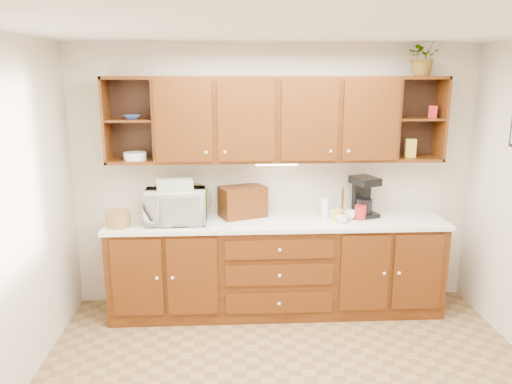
{
  "coord_description": "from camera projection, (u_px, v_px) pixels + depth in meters",
  "views": [
    {
      "loc": [
        -0.44,
        -3.15,
        2.31
      ],
      "look_at": [
        -0.22,
        1.15,
        1.29
      ],
      "focal_mm": 35.0,
      "sensor_mm": 36.0,
      "label": 1
    }
  ],
  "objects": [
    {
      "name": "ceiling",
      "position": [
        302.0,
        25.0,
        3.01
      ],
      "size": [
        4.0,
        4.0,
        0.0
      ],
      "primitive_type": "plane",
      "rotation": [
        3.14,
        0.0,
        0.0
      ],
      "color": "white",
      "rests_on": "back_wall"
    },
    {
      "name": "back_wall",
      "position": [
        274.0,
        177.0,
        5.01
      ],
      "size": [
        4.0,
        0.0,
        4.0
      ],
      "primitive_type": "plane",
      "rotation": [
        1.57,
        0.0,
        0.0
      ],
      "color": "beige",
      "rests_on": "floor"
    },
    {
      "name": "base_cabinets",
      "position": [
        276.0,
        267.0,
        4.92
      ],
      "size": [
        3.2,
        0.6,
        0.9
      ],
      "primitive_type": "cube",
      "color": "#351606",
      "rests_on": "floor"
    },
    {
      "name": "countertop",
      "position": [
        277.0,
        222.0,
        4.8
      ],
      "size": [
        3.24,
        0.64,
        0.04
      ],
      "primitive_type": "cube",
      "color": "white",
      "rests_on": "base_cabinets"
    },
    {
      "name": "upper_cabinets",
      "position": [
        277.0,
        119.0,
        4.72
      ],
      "size": [
        3.2,
        0.33,
        0.8
      ],
      "color": "#351606",
      "rests_on": "back_wall"
    },
    {
      "name": "undercabinet_light",
      "position": [
        276.0,
        164.0,
        4.77
      ],
      "size": [
        0.4,
        0.05,
        0.02
      ],
      "primitive_type": "cube",
      "color": "white",
      "rests_on": "upper_cabinets"
    },
    {
      "name": "wicker_basket",
      "position": [
        118.0,
        219.0,
        4.57
      ],
      "size": [
        0.25,
        0.25,
        0.15
      ],
      "primitive_type": "cylinder",
      "rotation": [
        0.0,
        0.0,
        0.17
      ],
      "color": "olive",
      "rests_on": "countertop"
    },
    {
      "name": "microwave",
      "position": [
        175.0,
        206.0,
        4.68
      ],
      "size": [
        0.58,
        0.41,
        0.31
      ],
      "primitive_type": "imported",
      "rotation": [
        0.0,
        0.0,
        0.05
      ],
      "color": "beige",
      "rests_on": "countertop"
    },
    {
      "name": "towel_stack",
      "position": [
        175.0,
        185.0,
        4.64
      ],
      "size": [
        0.36,
        0.29,
        0.1
      ],
      "primitive_type": "cube",
      "rotation": [
        0.0,
        0.0,
        0.15
      ],
      "color": "#C5CA5F",
      "rests_on": "microwave"
    },
    {
      "name": "wine_bottle",
      "position": [
        203.0,
        206.0,
        4.75
      ],
      "size": [
        0.08,
        0.08,
        0.28
      ],
      "primitive_type": "cylinder",
      "rotation": [
        0.0,
        0.0,
        0.08
      ],
      "color": "black",
      "rests_on": "countertop"
    },
    {
      "name": "woven_tray",
      "position": [
        196.0,
        213.0,
        5.0
      ],
      "size": [
        0.33,
        0.13,
        0.32
      ],
      "primitive_type": "cylinder",
      "rotation": [
        1.36,
        0.0,
        -0.14
      ],
      "color": "olive",
      "rests_on": "countertop"
    },
    {
      "name": "bread_box",
      "position": [
        243.0,
        202.0,
        4.88
      ],
      "size": [
        0.5,
        0.41,
        0.3
      ],
      "primitive_type": "cube",
      "rotation": [
        0.0,
        0.0,
        0.38
      ],
      "color": "#351606",
      "rests_on": "countertop"
    },
    {
      "name": "mug_tree",
      "position": [
        342.0,
        215.0,
        4.77
      ],
      "size": [
        0.29,
        0.28,
        0.31
      ],
      "rotation": [
        0.0,
        0.0,
        0.33
      ],
      "color": "#351606",
      "rests_on": "countertop"
    },
    {
      "name": "canister_red",
      "position": [
        360.0,
        212.0,
        4.8
      ],
      "size": [
        0.11,
        0.11,
        0.14
      ],
      "primitive_type": "cylinder",
      "rotation": [
        0.0,
        0.0,
        0.01
      ],
      "color": "#AE191D",
      "rests_on": "countertop"
    },
    {
      "name": "canister_white",
      "position": [
        325.0,
        208.0,
        4.88
      ],
      "size": [
        0.1,
        0.1,
        0.19
      ],
      "primitive_type": "cylinder",
      "rotation": [
        0.0,
        0.0,
        -0.25
      ],
      "color": "white",
      "rests_on": "countertop"
    },
    {
      "name": "canister_yellow",
      "position": [
        338.0,
        216.0,
        4.73
      ],
      "size": [
        0.11,
        0.11,
        0.11
      ],
      "primitive_type": "cylinder",
      "rotation": [
        0.0,
        0.0,
        0.12
      ],
      "color": "gold",
      "rests_on": "countertop"
    },
    {
      "name": "coffee_maker",
      "position": [
        363.0,
        197.0,
        4.92
      ],
      "size": [
        0.29,
        0.33,
        0.39
      ],
      "rotation": [
        0.0,
        0.0,
        0.35
      ],
      "color": "black",
      "rests_on": "countertop"
    },
    {
      "name": "bowl_stack",
      "position": [
        132.0,
        117.0,
        4.62
      ],
      "size": [
        0.17,
        0.17,
        0.04
      ],
      "primitive_type": "imported",
      "rotation": [
        0.0,
        0.0,
        0.13
      ],
      "color": "#2A509B",
      "rests_on": "upper_cabinets"
    },
    {
      "name": "plate_stack",
      "position": [
        135.0,
        156.0,
        4.7
      ],
      "size": [
        0.28,
        0.28,
        0.07
      ],
      "primitive_type": "cylinder",
      "rotation": [
        0.0,
        0.0,
        0.36
      ],
      "color": "white",
      "rests_on": "upper_cabinets"
    },
    {
      "name": "pantry_box_yellow",
      "position": [
        410.0,
        148.0,
        4.84
      ],
      "size": [
        0.11,
        0.09,
        0.18
      ],
      "primitive_type": "cube",
      "rotation": [
        0.0,
        0.0,
        -0.15
      ],
      "color": "gold",
      "rests_on": "upper_cabinets"
    },
    {
      "name": "pantry_box_red",
      "position": [
        433.0,
        112.0,
        4.75
      ],
      "size": [
        0.09,
        0.09,
        0.12
      ],
      "primitive_type": "cube",
      "rotation": [
        0.0,
        0.0,
        -0.29
      ],
      "color": "#AE191D",
      "rests_on": "upper_cabinets"
    },
    {
      "name": "potted_plant",
      "position": [
        424.0,
        56.0,
        4.6
      ],
      "size": [
        0.36,
        0.33,
        0.36
      ],
      "primitive_type": "imported",
      "rotation": [
        0.0,
        0.0,
        0.17
      ],
      "color": "#999999",
      "rests_on": "upper_cabinets"
    }
  ]
}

